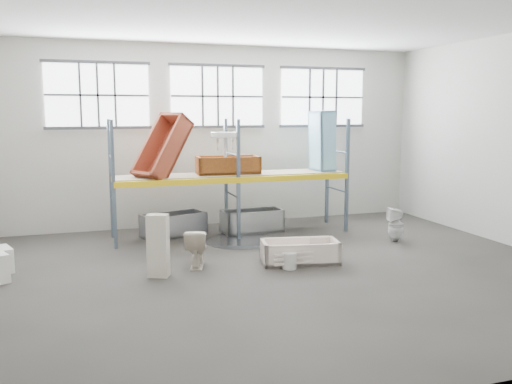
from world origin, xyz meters
name	(u,v)px	position (x,y,z in m)	size (l,w,h in m)	color
floor	(279,274)	(0.00, 0.00, -0.05)	(12.00, 10.00, 0.10)	#46413C
ceiling	(281,11)	(0.00, 0.00, 5.05)	(12.00, 10.00, 0.10)	silver
wall_back	(217,136)	(0.00, 5.05, 2.50)	(12.00, 0.10, 5.00)	#B8B6AA
wall_front	(449,176)	(0.00, -5.05, 2.50)	(12.00, 0.10, 5.00)	#A6A49A
window_left	(98,95)	(-3.20, 4.94, 3.60)	(2.60, 0.04, 1.60)	white
window_mid	(218,96)	(0.00, 4.94, 3.60)	(2.60, 0.04, 1.60)	white
window_right	(323,97)	(3.20, 4.94, 3.60)	(2.60, 0.04, 1.60)	white
rack_upright_la	(114,185)	(-3.00, 2.90, 1.50)	(0.08, 0.08, 3.00)	slate
rack_upright_lb	(111,179)	(-3.00, 4.10, 1.50)	(0.08, 0.08, 3.00)	slate
rack_upright_ma	(238,180)	(0.00, 2.90, 1.50)	(0.08, 0.08, 3.00)	slate
rack_upright_mb	(226,175)	(0.00, 4.10, 1.50)	(0.08, 0.08, 3.00)	slate
rack_upright_ra	(347,176)	(3.00, 2.90, 1.50)	(0.08, 0.08, 3.00)	slate
rack_upright_rb	(327,171)	(3.00, 4.10, 1.50)	(0.08, 0.08, 3.00)	slate
rack_beam_front	(238,180)	(0.00, 2.90, 1.50)	(6.00, 0.10, 0.14)	yellow
rack_beam_back	(226,175)	(0.00, 4.10, 1.50)	(6.00, 0.10, 0.14)	yellow
shelf_deck	(232,174)	(0.00, 3.50, 1.58)	(5.90, 1.10, 0.03)	gray
wet_patch	(241,241)	(0.00, 2.70, 0.00)	(1.80, 1.80, 0.00)	black
bathtub_beige	(300,252)	(0.64, 0.46, 0.24)	(1.61, 0.76, 0.47)	silver
cistern_spare	(318,245)	(1.17, 0.71, 0.28)	(0.37, 0.18, 0.35)	#C3ADA3
sink_in_tub	(295,252)	(0.64, 0.71, 0.16)	(0.45, 0.45, 0.15)	#F3E1CC
toilet_beige	(196,248)	(-1.50, 0.87, 0.40)	(0.44, 0.78, 0.79)	beige
cistern_tall	(158,246)	(-2.35, 0.41, 0.61)	(0.40, 0.26, 1.23)	beige
toilet_white	(396,224)	(3.64, 1.50, 0.42)	(0.38, 0.39, 0.84)	white
steel_tub_left	(174,225)	(-1.49, 3.79, 0.29)	(1.60, 0.75, 0.59)	#9EA0A6
steel_tub_right	(252,221)	(0.59, 3.64, 0.29)	(1.60, 0.75, 0.59)	#B4B8BB
rust_tub_flat	(228,165)	(-0.09, 3.54, 1.82)	(1.60, 0.75, 0.45)	#914A14
rust_tub_tilted	(162,148)	(-1.77, 3.51, 2.29)	(1.77, 0.83, 0.50)	maroon
sink_on_shelf	(225,156)	(-0.27, 3.13, 2.09)	(0.71, 0.55, 0.63)	white
blue_tub_upright	(322,141)	(2.52, 3.47, 2.40)	(1.62, 0.76, 0.45)	#88C6E6
bucket	(289,261)	(0.26, 0.11, 0.17)	(0.29, 0.29, 0.34)	beige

